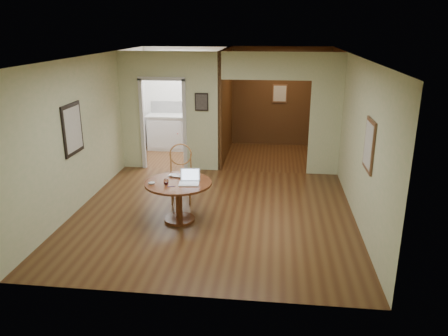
# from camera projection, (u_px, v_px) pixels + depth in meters

# --- Properties ---
(floor) EXTENTS (5.00, 5.00, 0.00)m
(floor) POSITION_uv_depth(u_px,v_px,m) (213.00, 214.00, 7.83)
(floor) COLOR #452613
(floor) RESTS_ON ground
(room_shell) EXTENTS (5.20, 7.50, 5.00)m
(room_shell) POSITION_uv_depth(u_px,v_px,m) (212.00, 111.00, 10.41)
(room_shell) COLOR white
(room_shell) RESTS_ON ground
(dining_table) EXTENTS (1.14, 1.14, 0.71)m
(dining_table) POSITION_uv_depth(u_px,v_px,m) (179.00, 192.00, 7.43)
(dining_table) COLOR brown
(dining_table) RESTS_ON ground
(chair) EXTENTS (0.54, 0.54, 1.11)m
(chair) POSITION_uv_depth(u_px,v_px,m) (181.00, 170.00, 8.27)
(chair) COLOR olive
(chair) RESTS_ON ground
(open_laptop) EXTENTS (0.35, 0.32, 0.23)m
(open_laptop) POSITION_uv_depth(u_px,v_px,m) (190.00, 179.00, 7.32)
(open_laptop) COLOR silver
(open_laptop) RESTS_ON dining_table
(closed_laptop) EXTENTS (0.41, 0.30, 0.03)m
(closed_laptop) POSITION_uv_depth(u_px,v_px,m) (178.00, 177.00, 7.58)
(closed_laptop) COLOR silver
(closed_laptop) RESTS_ON dining_table
(mouse) EXTENTS (0.14, 0.10, 0.05)m
(mouse) POSITION_uv_depth(u_px,v_px,m) (152.00, 183.00, 7.25)
(mouse) COLOR silver
(mouse) RESTS_ON dining_table
(wine_glass) EXTENTS (0.09, 0.09, 0.10)m
(wine_glass) POSITION_uv_depth(u_px,v_px,m) (166.00, 182.00, 7.25)
(wine_glass) COLOR white
(wine_glass) RESTS_ON dining_table
(pen) EXTENTS (0.12, 0.04, 0.01)m
(pen) POSITION_uv_depth(u_px,v_px,m) (171.00, 186.00, 7.17)
(pen) COLOR #0C0C59
(pen) RESTS_ON dining_table
(kitchen_cabinet) EXTENTS (2.06, 0.60, 0.94)m
(kitchen_cabinet) POSITION_uv_depth(u_px,v_px,m) (185.00, 132.00, 11.80)
(kitchen_cabinet) COLOR silver
(kitchen_cabinet) RESTS_ON ground
(grocery_bag) EXTENTS (0.37, 0.35, 0.29)m
(grocery_bag) POSITION_uv_depth(u_px,v_px,m) (203.00, 110.00, 11.55)
(grocery_bag) COLOR beige
(grocery_bag) RESTS_ON kitchen_cabinet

